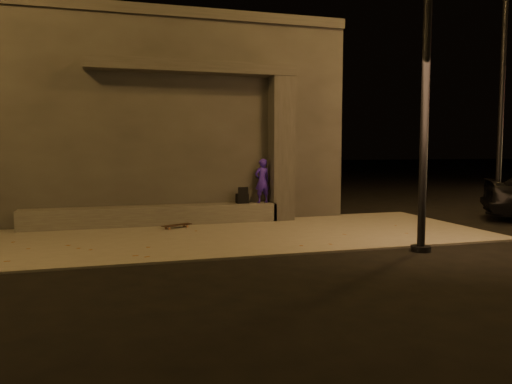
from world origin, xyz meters
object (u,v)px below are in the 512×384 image
object	(u,v)px
skateboarder	(262,181)
skateboard	(177,225)
backpack	(242,198)
street_lamp_0	(428,13)
column	(281,149)

from	to	relation	value
skateboarder	skateboard	bearing A→B (deg)	5.12
backpack	street_lamp_0	world-z (taller)	street_lamp_0
backpack	skateboard	xyz separation A→B (m)	(-1.72, -0.65, -0.53)
column	skateboard	bearing A→B (deg)	-166.69
column	skateboard	world-z (taller)	column
skateboarder	skateboard	world-z (taller)	skateboarder
column	street_lamp_0	world-z (taller)	street_lamp_0
column	skateboarder	size ratio (longest dim) A/B	3.26
column	skateboard	size ratio (longest dim) A/B	4.92
skateboard	street_lamp_0	distance (m)	6.75
skateboarder	street_lamp_0	size ratio (longest dim) A/B	0.15
backpack	column	bearing A→B (deg)	-4.96
backpack	street_lamp_0	distance (m)	6.00
column	backpack	xyz separation A→B (m)	(-1.02, 0.00, -1.21)
skateboarder	backpack	xyz separation A→B (m)	(-0.52, 0.00, -0.41)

